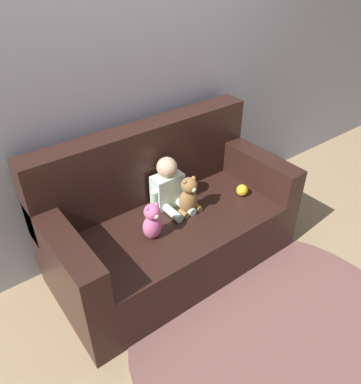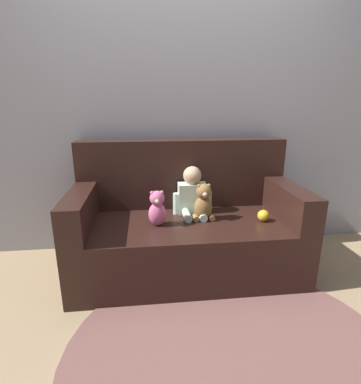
{
  "view_description": "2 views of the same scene",
  "coord_description": "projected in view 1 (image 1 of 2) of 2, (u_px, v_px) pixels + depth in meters",
  "views": [
    {
      "loc": [
        -1.16,
        -1.6,
        2.01
      ],
      "look_at": [
        0.02,
        -0.06,
        0.65
      ],
      "focal_mm": 35.0,
      "sensor_mm": 36.0,
      "label": 1
    },
    {
      "loc": [
        -0.29,
        -2.05,
        1.27
      ],
      "look_at": [
        -0.06,
        -0.07,
        0.66
      ],
      "focal_mm": 28.0,
      "sensor_mm": 36.0,
      "label": 2
    }
  ],
  "objects": [
    {
      "name": "toy_ball",
      "position": [
        242.0,
        190.0,
        2.71
      ],
      "size": [
        0.09,
        0.09,
        0.09
      ],
      "color": "gold",
      "rests_on": "couch"
    },
    {
      "name": "teddy_bear_brown",
      "position": [
        189.0,
        196.0,
        2.5
      ],
      "size": [
        0.16,
        0.13,
        0.28
      ],
      "color": "olive",
      "rests_on": "couch"
    },
    {
      "name": "wall_back",
      "position": [
        125.0,
        68.0,
        2.35
      ],
      "size": [
        8.0,
        0.05,
        2.6
      ],
      "color": "#93939E",
      "rests_on": "ground_plane"
    },
    {
      "name": "couch",
      "position": [
        168.0,
        221.0,
        2.62
      ],
      "size": [
        1.67,
        0.82,
        0.97
      ],
      "color": "black",
      "rests_on": "ground_plane"
    },
    {
      "name": "plush_toy_side",
      "position": [
        152.0,
        222.0,
        2.28
      ],
      "size": [
        0.12,
        0.12,
        0.26
      ],
      "color": "#DB6699",
      "rests_on": "couch"
    },
    {
      "name": "ground_plane",
      "position": [
        174.0,
        261.0,
        2.77
      ],
      "size": [
        12.0,
        12.0,
        0.0
      ],
      "primitive_type": "plane",
      "color": "#9E8460"
    },
    {
      "name": "person_baby",
      "position": [
        169.0,
        187.0,
        2.55
      ],
      "size": [
        0.3,
        0.29,
        0.37
      ],
      "color": "silver",
      "rests_on": "couch"
    },
    {
      "name": "floor_rug",
      "position": [
        274.0,
        333.0,
        2.27
      ],
      "size": [
        1.78,
        1.78,
        0.01
      ],
      "color": "brown",
      "rests_on": "ground_plane"
    }
  ]
}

